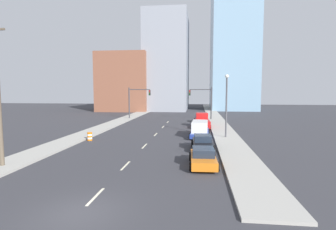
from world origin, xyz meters
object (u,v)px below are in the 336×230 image
(sedan_black, at_px, (203,143))
(pickup_truck_red, at_px, (202,122))
(sedan_orange, at_px, (203,158))
(street_lamp, at_px, (226,101))
(traffic_signal_right, at_px, (205,99))
(traffic_signal_left, at_px, (135,99))
(sedan_navy, at_px, (200,119))
(traffic_barrel, at_px, (90,136))
(box_truck_blue, at_px, (200,129))

(sedan_black, distance_m, pickup_truck_red, 15.60)
(sedan_orange, distance_m, sedan_black, 5.68)
(street_lamp, bearing_deg, traffic_signal_right, 95.90)
(traffic_signal_left, bearing_deg, sedan_orange, -67.76)
(sedan_navy, bearing_deg, sedan_orange, -93.01)
(traffic_barrel, bearing_deg, sedan_navy, 55.85)
(sedan_black, height_order, sedan_navy, sedan_navy)
(traffic_signal_left, relative_size, box_truck_blue, 1.00)
(traffic_barrel, distance_m, sedan_orange, 15.56)
(box_truck_blue, bearing_deg, traffic_signal_left, 126.70)
(box_truck_blue, distance_m, pickup_truck_red, 8.44)
(sedan_orange, relative_size, sedan_navy, 1.00)
(street_lamp, bearing_deg, pickup_truck_red, 106.21)
(traffic_signal_right, distance_m, box_truck_blue, 19.38)
(traffic_signal_left, relative_size, pickup_truck_red, 1.07)
(sedan_black, bearing_deg, sedan_orange, -93.33)
(traffic_signal_left, bearing_deg, pickup_truck_red, -38.75)
(traffic_signal_left, relative_size, sedan_black, 1.47)
(street_lamp, bearing_deg, sedan_orange, -103.76)
(traffic_signal_right, height_order, sedan_navy, traffic_signal_right)
(traffic_signal_right, height_order, street_lamp, street_lamp)
(street_lamp, bearing_deg, traffic_barrel, -168.59)
(traffic_signal_right, relative_size, street_lamp, 0.83)
(sedan_orange, distance_m, sedan_navy, 27.75)
(traffic_barrel, bearing_deg, traffic_signal_right, 59.37)
(sedan_navy, bearing_deg, traffic_barrel, -127.12)
(street_lamp, distance_m, sedan_orange, 12.91)
(traffic_signal_left, height_order, traffic_barrel, traffic_signal_left)
(traffic_barrel, relative_size, pickup_truck_red, 0.16)
(traffic_signal_left, distance_m, traffic_barrel, 23.44)
(pickup_truck_red, bearing_deg, sedan_navy, 88.45)
(traffic_barrel, distance_m, pickup_truck_red, 18.08)
(pickup_truck_red, distance_m, sedan_navy, 6.47)
(street_lamp, bearing_deg, traffic_signal_left, 128.68)
(box_truck_blue, height_order, pickup_truck_red, pickup_truck_red)
(traffic_barrel, height_order, sedan_black, sedan_black)
(sedan_orange, bearing_deg, pickup_truck_red, 87.31)
(traffic_signal_left, xyz_separation_m, traffic_barrel, (0.22, -23.15, -3.66))
(traffic_signal_left, bearing_deg, sedan_black, -63.49)
(sedan_orange, height_order, sedan_navy, sedan_navy)
(sedan_navy, bearing_deg, traffic_signal_right, 75.57)
(sedan_black, distance_m, box_truck_blue, 7.18)
(sedan_orange, xyz_separation_m, pickup_truck_red, (0.22, 21.28, 0.26))
(traffic_barrel, distance_m, box_truck_blue, 13.31)
(traffic_barrel, bearing_deg, box_truck_blue, 17.79)
(street_lamp, bearing_deg, sedan_navy, 100.46)
(traffic_signal_left, distance_m, street_lamp, 25.58)
(traffic_signal_left, relative_size, traffic_barrel, 6.70)
(sedan_black, bearing_deg, box_truck_blue, 88.75)
(traffic_barrel, relative_size, street_lamp, 0.12)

